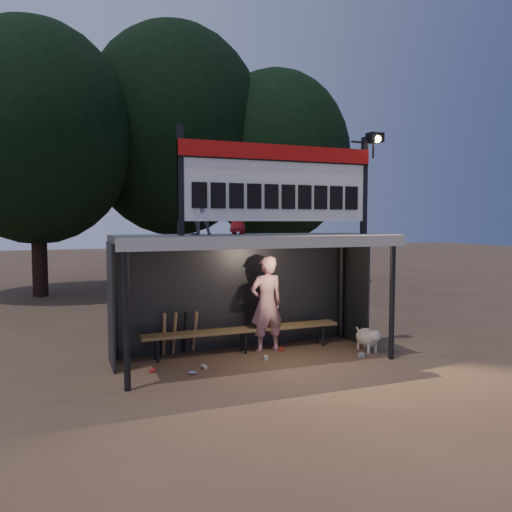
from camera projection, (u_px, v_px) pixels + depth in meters
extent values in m
plane|color=brown|center=(254.00, 359.00, 9.27)|extent=(80.00, 80.00, 0.00)
imported|color=white|center=(267.00, 304.00, 9.76)|extent=(0.72, 0.50, 1.90)
imported|color=slate|center=(198.00, 208.00, 8.82)|extent=(0.50, 0.41, 0.97)
imported|color=maroon|center=(238.00, 212.00, 9.44)|extent=(0.49, 0.46, 0.84)
cube|color=#3D3D3F|center=(254.00, 238.00, 9.11)|extent=(5.00, 2.00, 0.12)
cube|color=beige|center=(276.00, 242.00, 8.17)|extent=(5.10, 0.06, 0.20)
cylinder|color=black|center=(126.00, 319.00, 7.49)|extent=(0.10, 0.10, 2.20)
cylinder|color=black|center=(392.00, 301.00, 9.23)|extent=(0.10, 0.10, 2.20)
cylinder|color=black|center=(115.00, 301.00, 9.16)|extent=(0.10, 0.10, 2.20)
cylinder|color=black|center=(341.00, 288.00, 10.90)|extent=(0.10, 0.10, 2.20)
cube|color=black|center=(236.00, 294.00, 10.12)|extent=(5.00, 0.04, 2.20)
cube|color=black|center=(111.00, 305.00, 8.75)|extent=(0.04, 1.00, 2.20)
cube|color=black|center=(355.00, 291.00, 10.56)|extent=(0.04, 1.00, 2.20)
cylinder|color=black|center=(236.00, 242.00, 10.05)|extent=(5.00, 0.06, 0.06)
cube|color=black|center=(180.00, 180.00, 8.55)|extent=(0.10, 0.10, 1.90)
cube|color=black|center=(364.00, 186.00, 9.89)|extent=(0.10, 0.10, 1.90)
cube|color=white|center=(279.00, 183.00, 9.22)|extent=(3.80, 0.08, 1.40)
cube|color=red|center=(280.00, 152.00, 9.14)|extent=(3.80, 0.04, 0.28)
cube|color=black|center=(280.00, 161.00, 9.14)|extent=(3.80, 0.02, 0.03)
cube|color=black|center=(199.00, 195.00, 8.64)|extent=(0.27, 0.03, 0.45)
cube|color=black|center=(218.00, 195.00, 8.76)|extent=(0.27, 0.03, 0.45)
cube|color=black|center=(236.00, 196.00, 8.89)|extent=(0.27, 0.03, 0.45)
cube|color=black|center=(254.00, 196.00, 9.01)|extent=(0.27, 0.03, 0.45)
cube|color=black|center=(272.00, 197.00, 9.13)|extent=(0.27, 0.03, 0.45)
cube|color=black|center=(288.00, 197.00, 9.26)|extent=(0.27, 0.03, 0.45)
cube|color=black|center=(305.00, 197.00, 9.38)|extent=(0.27, 0.03, 0.45)
cube|color=black|center=(321.00, 197.00, 9.50)|extent=(0.27, 0.03, 0.45)
cube|color=black|center=(336.00, 198.00, 9.63)|extent=(0.27, 0.03, 0.45)
cube|color=black|center=(351.00, 198.00, 9.75)|extent=(0.27, 0.03, 0.45)
cylinder|color=black|center=(363.00, 142.00, 9.82)|extent=(0.50, 0.04, 0.04)
cylinder|color=black|center=(373.00, 151.00, 9.92)|extent=(0.04, 0.04, 0.30)
cube|color=black|center=(375.00, 138.00, 9.85)|extent=(0.30, 0.22, 0.18)
sphere|color=#FFD88C|center=(378.00, 139.00, 9.77)|extent=(0.14, 0.14, 0.14)
cube|color=olive|center=(244.00, 330.00, 9.75)|extent=(4.00, 0.35, 0.06)
cylinder|color=black|center=(158.00, 351.00, 9.04)|extent=(0.05, 0.05, 0.45)
cylinder|color=black|center=(156.00, 347.00, 9.26)|extent=(0.05, 0.05, 0.45)
cylinder|color=black|center=(246.00, 342.00, 9.65)|extent=(0.05, 0.05, 0.45)
cylinder|color=black|center=(242.00, 340.00, 9.88)|extent=(0.05, 0.05, 0.45)
cylinder|color=black|center=(323.00, 335.00, 10.27)|extent=(0.05, 0.05, 0.45)
cylinder|color=black|center=(318.00, 333.00, 10.49)|extent=(0.05, 0.05, 0.45)
cylinder|color=black|center=(39.00, 242.00, 16.99)|extent=(0.50, 0.50, 3.74)
ellipsoid|color=black|center=(36.00, 133.00, 16.73)|extent=(6.46, 6.46, 7.48)
cylinder|color=#312216|center=(175.00, 233.00, 20.18)|extent=(0.50, 0.50, 4.18)
ellipsoid|color=black|center=(174.00, 131.00, 19.89)|extent=(7.22, 7.22, 8.36)
cylinder|color=black|center=(275.00, 241.00, 20.72)|extent=(0.50, 0.50, 3.52)
ellipsoid|color=black|center=(276.00, 157.00, 20.48)|extent=(6.08, 6.08, 7.04)
ellipsoid|color=beige|center=(367.00, 337.00, 9.87)|extent=(0.36, 0.58, 0.36)
sphere|color=#EFE5CF|center=(375.00, 336.00, 9.60)|extent=(0.22, 0.22, 0.22)
cone|color=beige|center=(378.00, 338.00, 9.51)|extent=(0.10, 0.10, 0.10)
cone|color=beige|center=(374.00, 331.00, 9.56)|extent=(0.06, 0.06, 0.07)
cone|color=beige|center=(378.00, 331.00, 9.59)|extent=(0.06, 0.06, 0.07)
cylinder|color=silver|center=(369.00, 349.00, 9.68)|extent=(0.05, 0.05, 0.18)
cylinder|color=beige|center=(376.00, 348.00, 9.74)|extent=(0.05, 0.05, 0.18)
cylinder|color=beige|center=(358.00, 345.00, 10.02)|extent=(0.05, 0.05, 0.18)
cylinder|color=silver|center=(365.00, 344.00, 10.08)|extent=(0.05, 0.05, 0.18)
cylinder|color=beige|center=(359.00, 331.00, 10.14)|extent=(0.04, 0.16, 0.14)
cylinder|color=#A17A4B|center=(164.00, 334.00, 9.45)|extent=(0.08, 0.27, 0.84)
cylinder|color=olive|center=(174.00, 333.00, 9.53)|extent=(0.08, 0.30, 0.83)
cylinder|color=black|center=(185.00, 332.00, 9.60)|extent=(0.08, 0.33, 0.83)
cylinder|color=#9F754A|center=(195.00, 332.00, 9.67)|extent=(0.08, 0.35, 0.82)
cube|color=#AC2F1D|center=(281.00, 349.00, 9.85)|extent=(0.12, 0.12, 0.08)
cylinder|color=silver|center=(193.00, 373.00, 8.35)|extent=(0.14, 0.12, 0.07)
cube|color=beige|center=(266.00, 358.00, 9.24)|extent=(0.10, 0.12, 0.08)
cylinder|color=red|center=(153.00, 370.00, 8.48)|extent=(0.13, 0.14, 0.07)
cube|color=#A4A3A8|center=(361.00, 355.00, 9.43)|extent=(0.11, 0.08, 0.08)
cylinder|color=beige|center=(204.00, 366.00, 8.71)|extent=(0.09, 0.13, 0.07)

